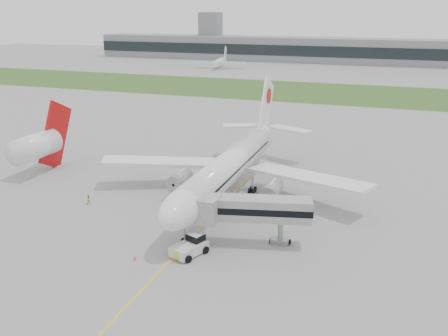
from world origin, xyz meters
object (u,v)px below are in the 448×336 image
(pushback_tug, at_px, (191,245))
(airliner, at_px, (231,164))
(ground_crew_near, at_px, (176,256))
(neighbor_aircraft, at_px, (38,145))
(jet_bridge, at_px, (252,209))

(pushback_tug, bearing_deg, airliner, 115.71)
(pushback_tug, bearing_deg, ground_crew_near, -84.61)
(ground_crew_near, bearing_deg, neighbor_aircraft, -30.85)
(pushback_tug, relative_size, jet_bridge, 0.38)
(jet_bridge, height_order, neighbor_aircraft, neighbor_aircraft)
(airliner, bearing_deg, jet_bridge, -63.09)
(pushback_tug, xyz_separation_m, ground_crew_near, (-0.79, -2.83, -0.30))
(pushback_tug, bearing_deg, jet_bridge, 58.55)
(neighbor_aircraft, bearing_deg, pushback_tug, -26.79)
(airliner, bearing_deg, neighbor_aircraft, -178.99)
(airliner, xyz_separation_m, pushback_tug, (1.82, -22.04, -4.50))
(jet_bridge, relative_size, neighbor_aircraft, 0.86)
(ground_crew_near, bearing_deg, pushback_tug, -105.42)
(neighbor_aircraft, bearing_deg, ground_crew_near, -30.31)
(jet_bridge, relative_size, ground_crew_near, 8.59)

